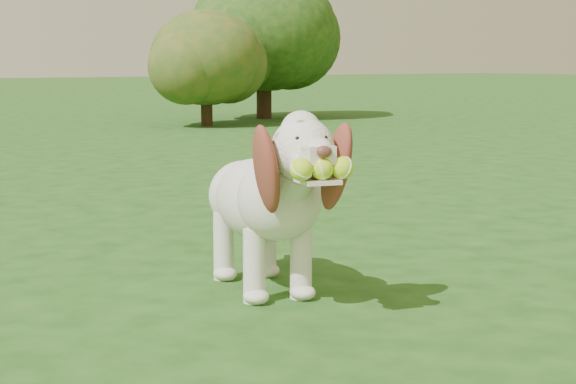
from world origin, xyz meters
TOP-DOWN VIEW (x-y plane):
  - ground at (0.00, 0.00)m, footprint 80.00×80.00m
  - dog at (0.09, 0.24)m, footprint 0.49×1.03m
  - shrub_f at (5.41, 9.02)m, footprint 2.05×2.05m
  - shrub_d at (3.99, 8.07)m, footprint 1.40×1.40m

SIDE VIEW (x-z plane):
  - ground at x=0.00m, z-range 0.00..0.00m
  - dog at x=0.09m, z-range 0.02..0.70m
  - shrub_d at x=3.99m, z-range 0.13..1.58m
  - shrub_f at x=5.41m, z-range 0.19..2.31m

